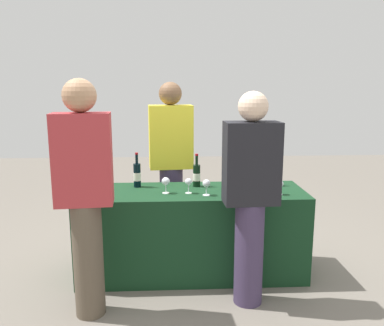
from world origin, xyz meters
name	(u,v)px	position (x,y,z in m)	size (l,w,h in m)	color
ground_plane	(192,272)	(0.00, 0.00, 0.00)	(12.00, 12.00, 0.00)	slate
tasting_table	(192,232)	(0.00, 0.00, 0.39)	(2.00, 0.65, 0.78)	#14381E
wine_bottle_0	(137,175)	(-0.49, 0.16, 0.89)	(0.07, 0.07, 0.32)	black
wine_bottle_1	(197,175)	(0.05, 0.15, 0.88)	(0.07, 0.07, 0.30)	black
wine_bottle_2	(229,177)	(0.33, 0.06, 0.89)	(0.07, 0.07, 0.31)	black
wine_bottle_3	(268,173)	(0.72, 0.16, 0.89)	(0.07, 0.07, 0.32)	black
wine_glass_0	(166,182)	(-0.23, -0.07, 0.88)	(0.07, 0.07, 0.14)	silver
wine_glass_1	(189,183)	(-0.03, -0.08, 0.87)	(0.06, 0.06, 0.13)	silver
wine_glass_2	(206,184)	(0.11, -0.16, 0.88)	(0.07, 0.07, 0.14)	silver
wine_glass_3	(239,182)	(0.40, -0.09, 0.87)	(0.07, 0.07, 0.13)	silver
wine_glass_4	(279,184)	(0.74, -0.16, 0.87)	(0.07, 0.07, 0.13)	silver
server_pouring	(171,160)	(-0.19, 0.63, 0.93)	(0.46, 0.28, 1.73)	#3F3351
guest_0	(85,191)	(-0.80, -0.63, 0.95)	(0.42, 0.25, 1.74)	brown
guest_1	(251,193)	(0.42, -0.52, 0.89)	(0.42, 0.24, 1.65)	#3F3351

